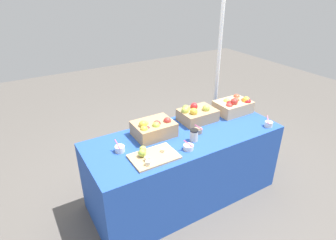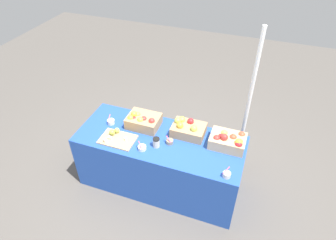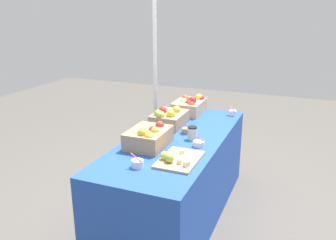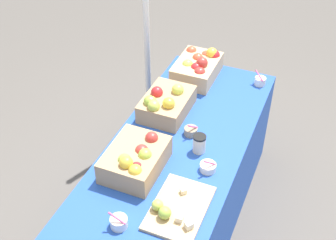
% 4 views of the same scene
% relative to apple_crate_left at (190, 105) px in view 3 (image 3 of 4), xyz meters
% --- Properties ---
extents(ground_plane, '(10.00, 10.00, 0.00)m').
position_rel_apple_crate_left_xyz_m(ground_plane, '(-0.74, -0.14, -0.82)').
color(ground_plane, '#56514C').
extents(table, '(1.90, 0.76, 0.74)m').
position_rel_apple_crate_left_xyz_m(table, '(-0.74, -0.14, -0.45)').
color(table, '#234CAD').
rests_on(table, ground_plane).
extents(apple_crate_left, '(0.38, 0.27, 0.19)m').
position_rel_apple_crate_left_xyz_m(apple_crate_left, '(0.00, 0.00, 0.00)').
color(apple_crate_left, tan).
rests_on(apple_crate_left, table).
extents(apple_crate_middle, '(0.37, 0.27, 0.18)m').
position_rel_apple_crate_left_xyz_m(apple_crate_middle, '(-0.47, 0.05, -0.01)').
color(apple_crate_middle, tan).
rests_on(apple_crate_middle, table).
extents(apple_crate_right, '(0.37, 0.29, 0.19)m').
position_rel_apple_crate_left_xyz_m(apple_crate_right, '(-1.00, 0.00, -0.00)').
color(apple_crate_right, tan).
rests_on(apple_crate_right, table).
extents(cutting_board_front, '(0.39, 0.27, 0.08)m').
position_rel_apple_crate_left_xyz_m(cutting_board_front, '(-1.19, -0.31, -0.06)').
color(cutting_board_front, tan).
rests_on(cutting_board_front, table).
extents(sample_bowl_near, '(0.09, 0.09, 0.10)m').
position_rel_apple_crate_left_xyz_m(sample_bowl_near, '(-0.86, -0.37, -0.06)').
color(sample_bowl_near, silver).
rests_on(sample_bowl_near, table).
extents(sample_bowl_mid, '(0.09, 0.09, 0.11)m').
position_rel_apple_crate_left_xyz_m(sample_bowl_mid, '(-1.38, -0.09, -0.05)').
color(sample_bowl_mid, silver).
rests_on(sample_bowl_mid, table).
extents(sample_bowl_far, '(0.08, 0.09, 0.10)m').
position_rel_apple_crate_left_xyz_m(sample_bowl_far, '(0.07, -0.43, -0.05)').
color(sample_bowl_far, silver).
rests_on(sample_bowl_far, table).
extents(sample_bowl_extra, '(0.09, 0.08, 0.10)m').
position_rel_apple_crate_left_xyz_m(sample_bowl_extra, '(-0.61, -0.17, -0.06)').
color(sample_bowl_extra, gray).
rests_on(sample_bowl_extra, table).
extents(coffee_cup, '(0.08, 0.08, 0.11)m').
position_rel_apple_crate_left_xyz_m(coffee_cup, '(-0.73, -0.27, -0.02)').
color(coffee_cup, beige).
rests_on(coffee_cup, table).
extents(tent_pole, '(0.04, 0.04, 1.94)m').
position_rel_apple_crate_left_xyz_m(tent_pole, '(0.12, 0.45, 0.15)').
color(tent_pole, white).
rests_on(tent_pole, ground_plane).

